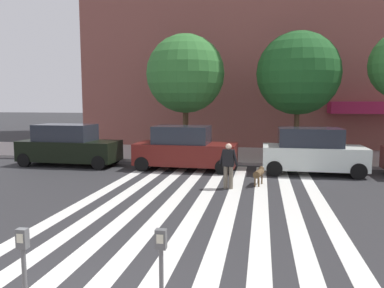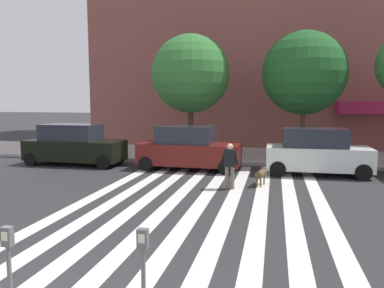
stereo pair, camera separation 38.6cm
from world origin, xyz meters
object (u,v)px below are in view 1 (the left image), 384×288
object	(u,v)px
parking_meter_second_along	(161,265)
pedestrian_dog_walker	(228,163)
street_tree_middle	(298,73)
parked_car_behind_first	(185,149)
dog_on_leash	(259,173)
street_tree_nearest	(185,74)
parked_car_near_curb	(69,146)
parking_meter_curbside	(24,264)
parked_car_third_in_line	(312,152)

from	to	relation	value
parking_meter_second_along	pedestrian_dog_walker	xyz separation A→B (m)	(0.09, 8.67, -0.10)
street_tree_middle	pedestrian_dog_walker	xyz separation A→B (m)	(-2.91, -6.75, -3.60)
parked_car_behind_first	dog_on_leash	size ratio (longest dim) A/B	4.10
dog_on_leash	parked_car_behind_first	bearing A→B (deg)	142.20
parked_car_behind_first	street_tree_middle	distance (m)	7.14
street_tree_nearest	dog_on_leash	distance (m)	8.13
pedestrian_dog_walker	parked_car_near_curb	bearing A→B (deg)	157.01
parked_car_near_curb	parked_car_behind_first	xyz separation A→B (m)	(5.80, 0.00, -0.01)
parking_meter_curbside	street_tree_middle	size ratio (longest dim) A/B	0.21
parking_meter_second_along	parked_car_near_curb	distance (m)	14.52
street_tree_nearest	street_tree_middle	bearing A→B (deg)	1.77
pedestrian_dog_walker	parking_meter_curbside	bearing A→B (deg)	-101.67
parked_car_behind_first	street_tree_middle	xyz separation A→B (m)	(5.21, 3.32, 3.58)
parked_car_third_in_line	pedestrian_dog_walker	bearing A→B (deg)	-133.78
street_tree_nearest	dog_on_leash	world-z (taller)	street_tree_nearest
parked_car_behind_first	pedestrian_dog_walker	bearing A→B (deg)	-56.15
parking_meter_curbside	street_tree_middle	distance (m)	16.80
street_tree_middle	parked_car_third_in_line	bearing A→B (deg)	-83.33
parked_car_third_in_line	dog_on_leash	world-z (taller)	parked_car_third_in_line
parked_car_behind_first	street_tree_nearest	bearing A→B (deg)	101.07
parked_car_behind_first	parked_car_third_in_line	distance (m)	5.60
street_tree_nearest	pedestrian_dog_walker	world-z (taller)	street_tree_nearest
parked_car_third_in_line	pedestrian_dog_walker	xyz separation A→B (m)	(-3.29, -3.44, -0.04)
street_tree_nearest	parked_car_third_in_line	bearing A→B (deg)	-26.78
parking_meter_second_along	parked_car_third_in_line	bearing A→B (deg)	74.37
parked_car_behind_first	parking_meter_second_along	bearing A→B (deg)	-79.64
parking_meter_curbside	street_tree_nearest	world-z (taller)	street_tree_nearest
street_tree_nearest	street_tree_middle	world-z (taller)	street_tree_nearest
parking_meter_second_along	pedestrian_dog_walker	distance (m)	8.67
parked_car_near_curb	street_tree_middle	world-z (taller)	street_tree_middle
parked_car_third_in_line	street_tree_nearest	xyz separation A→B (m)	(-6.21, 3.14, 3.59)
parked_car_near_curb	street_tree_nearest	size ratio (longest dim) A/B	0.74
parked_car_third_in_line	street_tree_nearest	distance (m)	7.83
parking_meter_second_along	dog_on_leash	world-z (taller)	parking_meter_second_along
dog_on_leash	parking_meter_second_along	bearing A→B (deg)	-97.03
street_tree_nearest	dog_on_leash	size ratio (longest dim) A/B	5.75
parking_meter_curbside	dog_on_leash	world-z (taller)	parking_meter_curbside
parked_car_near_curb	dog_on_leash	size ratio (longest dim) A/B	4.27
parked_car_behind_first	parked_car_third_in_line	size ratio (longest dim) A/B	1.09
parked_car_near_curb	parked_car_third_in_line	size ratio (longest dim) A/B	1.14
street_tree_middle	pedestrian_dog_walker	bearing A→B (deg)	-113.28
parked_car_near_curb	parked_car_behind_first	bearing A→B (deg)	0.00
parking_meter_second_along	street_tree_middle	bearing A→B (deg)	78.99
street_tree_nearest	parked_car_near_curb	bearing A→B (deg)	-148.84
parked_car_near_curb	street_tree_nearest	distance (m)	7.05
parking_meter_second_along	pedestrian_dog_walker	bearing A→B (deg)	89.38
parking_meter_curbside	parked_car_near_curb	size ratio (longest dim) A/B	0.28
parked_car_near_curb	parked_car_behind_first	size ratio (longest dim) A/B	1.04
parked_car_near_curb	parked_car_third_in_line	xyz separation A→B (m)	(11.40, -0.00, 0.00)
parked_car_near_curb	pedestrian_dog_walker	world-z (taller)	parked_car_near_curb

